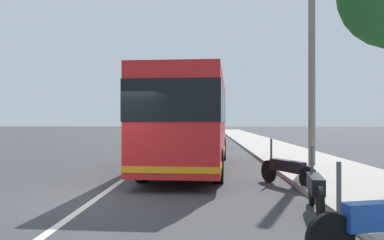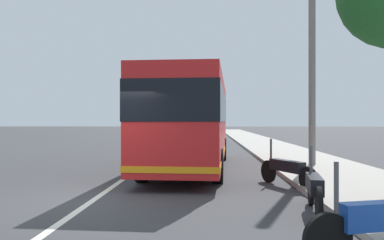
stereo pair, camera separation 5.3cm
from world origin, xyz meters
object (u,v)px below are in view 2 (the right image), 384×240
object	(u,v)px
coach_bus	(191,119)
car_far_distant	(197,137)
motorcycle_nearest_curb	(383,223)
motorcycle_mid_row	(287,169)
car_ahead_same_lane	(207,132)
utility_pole	(312,53)
motorcycle_far_end	(314,189)

from	to	relation	value
coach_bus	car_far_distant	world-z (taller)	coach_bus
car_far_distant	motorcycle_nearest_curb	bearing A→B (deg)	-176.35
motorcycle_mid_row	car_ahead_same_lane	distance (m)	25.69
coach_bus	motorcycle_mid_row	world-z (taller)	coach_bus
coach_bus	car_far_distant	bearing A→B (deg)	4.13
car_far_distant	car_ahead_same_lane	size ratio (longest dim) A/B	1.00
utility_pole	coach_bus	bearing A→B (deg)	94.45
coach_bus	car_far_distant	xyz separation A→B (m)	(12.65, 0.17, -1.18)
motorcycle_nearest_curb	car_ahead_same_lane	bearing A→B (deg)	-101.41
motorcycle_nearest_curb	car_ahead_same_lane	size ratio (longest dim) A/B	0.54
coach_bus	motorcycle_mid_row	bearing A→B (deg)	-141.69
car_ahead_same_lane	utility_pole	distance (m)	22.00
coach_bus	motorcycle_far_end	bearing A→B (deg)	-155.58
coach_bus	car_ahead_same_lane	bearing A→B (deg)	2.03
motorcycle_nearest_curb	utility_pole	bearing A→B (deg)	-115.46
motorcycle_far_end	motorcycle_mid_row	size ratio (longest dim) A/B	1.01
motorcycle_far_end	car_far_distant	size ratio (longest dim) A/B	0.53
coach_bus	motorcycle_far_end	distance (m)	7.56
motorcycle_nearest_curb	motorcycle_far_end	bearing A→B (deg)	-101.56
coach_bus	utility_pole	size ratio (longest dim) A/B	1.21
motorcycle_far_end	car_far_distant	xyz separation A→B (m)	(19.59, 2.83, 0.21)
car_ahead_same_lane	utility_pole	bearing A→B (deg)	-173.02
coach_bus	utility_pole	world-z (taller)	utility_pole
coach_bus	utility_pole	bearing A→B (deg)	-82.18
motorcycle_mid_row	utility_pole	size ratio (longest dim) A/B	0.25
coach_bus	car_ahead_same_lane	distance (m)	21.70
coach_bus	motorcycle_nearest_curb	world-z (taller)	coach_bus
motorcycle_nearest_curb	motorcycle_mid_row	distance (m)	5.55
motorcycle_nearest_curb	motorcycle_mid_row	size ratio (longest dim) A/B	1.02
motorcycle_nearest_curb	coach_bus	bearing A→B (deg)	-88.95
car_far_distant	car_ahead_same_lane	xyz separation A→B (m)	(9.02, -0.67, 0.02)
car_far_distant	motorcycle_far_end	bearing A→B (deg)	-175.89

